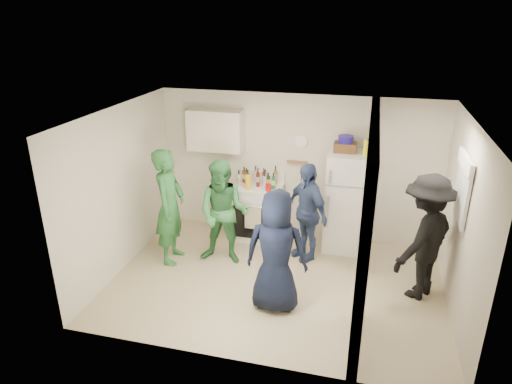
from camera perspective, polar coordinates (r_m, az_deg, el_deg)
floor at (r=6.92m, az=2.48°, el=-11.19°), size 4.80×4.80×0.00m
wall_back at (r=7.88m, az=5.18°, el=3.15°), size 4.80×0.00×4.80m
wall_front at (r=4.85m, az=-1.48°, el=-9.47°), size 4.80×0.00×4.80m
wall_left at (r=7.15m, az=-16.51°, el=0.31°), size 0.00×3.40×3.40m
wall_right at (r=6.34m, az=24.45°, el=-3.64°), size 0.00×3.40×3.40m
ceiling at (r=5.93m, az=2.88°, el=9.48°), size 4.80×4.80×0.00m
partition_pier_back at (r=7.24m, az=13.81°, el=0.84°), size 0.12×1.20×2.50m
partition_pier_front at (r=5.23m, az=13.23°, el=-7.59°), size 0.12×1.20×2.50m
partition_header at (r=5.87m, az=14.47°, el=6.67°), size 0.12×1.00×0.40m
stove at (r=7.97m, az=0.29°, el=-2.44°), size 0.81×0.68×0.97m
upper_cabinet at (r=7.87m, az=-5.08°, el=7.69°), size 0.95×0.34×0.70m
fridge at (r=7.61m, az=11.33°, el=-1.23°), size 0.69×0.67×1.67m
wicker_basket at (r=7.36m, az=11.09°, el=5.53°), size 0.35×0.25×0.15m
blue_bowl at (r=7.33m, az=11.17°, el=6.50°), size 0.24×0.24×0.11m
yellow_cup_stack_top at (r=7.20m, az=13.59°, el=5.35°), size 0.09×0.09×0.25m
wall_clock at (r=7.72m, az=5.64°, el=6.24°), size 0.22×0.02×0.22m
spice_shelf at (r=7.80m, az=5.15°, el=3.74°), size 0.35×0.08×0.03m
nook_window at (r=6.38m, az=24.56°, el=0.39°), size 0.03×0.70×0.80m
nook_window_frame at (r=6.37m, az=24.43°, el=0.40°), size 0.04×0.76×0.86m
nook_valance at (r=6.26m, az=24.70°, el=3.40°), size 0.04×0.82×0.18m
yellow_cup_stack_stove at (r=7.57m, az=-0.98°, el=1.19°), size 0.09×0.09×0.25m
red_cup at (r=7.54m, az=1.55°, el=0.55°), size 0.09×0.09×0.12m
person_green_left at (r=7.20m, az=-10.73°, el=-1.80°), size 0.49×0.71×1.85m
person_green_center at (r=7.07m, az=-4.06°, el=-2.63°), size 0.84×0.66×1.69m
person_denim at (r=7.23m, az=6.34°, el=-2.47°), size 0.94×0.95×1.61m
person_navy at (r=5.98m, az=2.54°, el=-7.45°), size 0.84×0.57×1.69m
person_nook at (r=6.61m, az=20.31°, el=-5.35°), size 1.21×1.33×1.80m
bottle_a at (r=7.91m, az=-1.49°, el=2.21°), size 0.08×0.08×0.28m
bottle_b at (r=7.70m, az=-1.02°, el=1.76°), size 0.06×0.06×0.30m
bottle_c at (r=7.90m, az=-0.05°, el=2.27°), size 0.07×0.07×0.29m
bottle_d at (r=7.69m, az=0.24°, el=1.84°), size 0.06×0.06×0.33m
bottle_e at (r=7.87m, az=1.16°, el=1.99°), size 0.07×0.07×0.24m
bottle_f at (r=7.72m, az=1.53°, el=1.58°), size 0.07×0.07×0.24m
bottle_g at (r=7.81m, az=2.44°, el=2.15°), size 0.06×0.06×0.33m
bottle_h at (r=7.72m, az=-2.15°, el=1.73°), size 0.07×0.07×0.28m
bottle_i at (r=7.81m, az=0.98°, el=2.00°), size 0.06×0.06×0.29m
bottle_j at (r=7.60m, az=2.20°, el=1.41°), size 0.07×0.07×0.29m
bottle_k at (r=7.85m, az=-1.20°, el=2.05°), size 0.07×0.07×0.28m
bottle_l at (r=7.55m, az=1.08°, el=1.41°), size 0.07×0.07×0.32m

